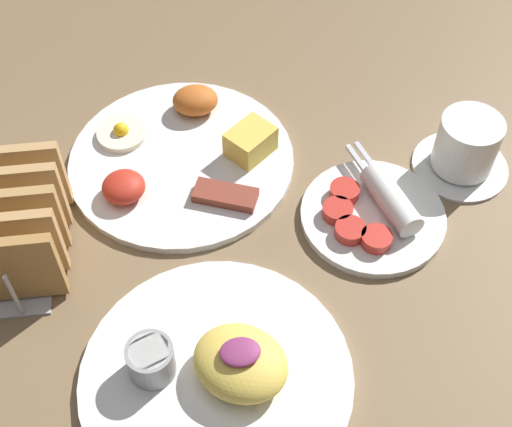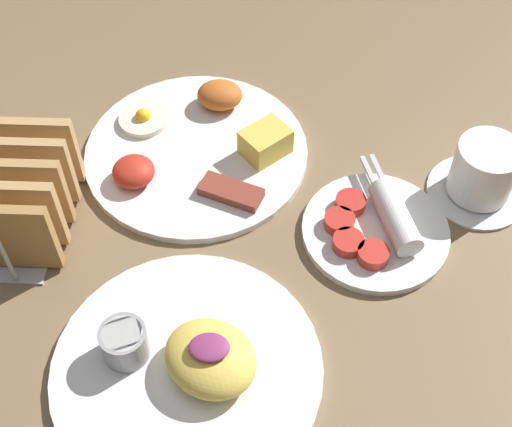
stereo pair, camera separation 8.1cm
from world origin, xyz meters
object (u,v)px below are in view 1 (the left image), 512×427
(plate_condiments, at_px, (373,213))
(toast_rack, at_px, (18,224))
(plate_breakfast, at_px, (183,155))
(coffee_cup, at_px, (466,147))
(plate_foreground, at_px, (217,372))

(plate_condiments, distance_m, toast_rack, 0.40)
(plate_breakfast, distance_m, plate_condiments, 0.25)
(plate_breakfast, relative_size, coffee_cup, 2.36)
(plate_breakfast, relative_size, toast_rack, 1.58)
(plate_breakfast, bearing_deg, toast_rack, -147.73)
(toast_rack, bearing_deg, plate_condiments, -0.57)
(plate_breakfast, bearing_deg, plate_foreground, -86.91)
(plate_foreground, height_order, toast_rack, toast_rack)
(plate_condiments, bearing_deg, plate_foreground, -137.88)
(plate_breakfast, relative_size, plate_foreground, 1.02)
(plate_condiments, xyz_separation_m, plate_foreground, (-0.20, -0.18, 0.00))
(plate_foreground, distance_m, toast_rack, 0.28)
(plate_breakfast, height_order, coffee_cup, coffee_cup)
(plate_breakfast, xyz_separation_m, plate_foreground, (0.02, -0.30, 0.00))
(plate_condiments, height_order, plate_foreground, plate_foreground)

